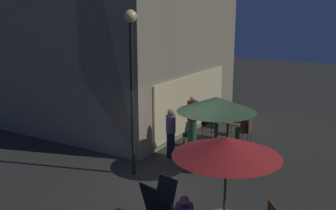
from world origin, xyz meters
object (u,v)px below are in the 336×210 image
object	(u,v)px
cafe_chair_4	(247,130)
patio_umbrella_1	(227,147)
menu_sandwich_board	(159,202)
patron_seated_1	(244,125)
street_lamp_near_corner	(131,60)
patron_seated_2	(210,119)
patron_standing_3	(192,121)
patio_umbrella_0	(216,105)
cafe_chair_0	(242,153)
cafe_chair_1	(187,152)
cafe_chair_5	(235,120)
patron_standing_4	(171,133)
cafe_table_2	(227,125)
cafe_chair_6	(206,123)
cafe_table_0	(215,156)

from	to	relation	value
cafe_chair_4	patio_umbrella_1	bearing A→B (deg)	105.41
menu_sandwich_board	patron_seated_1	size ratio (longest dim) A/B	0.82
menu_sandwich_board	cafe_chair_4	size ratio (longest dim) A/B	1.14
street_lamp_near_corner	cafe_chair_4	world-z (taller)	street_lamp_near_corner
cafe_chair_4	patron_seated_2	xyz separation A→B (m)	(-0.03, 1.45, 0.20)
cafe_chair_4	patron_standing_3	distance (m)	2.05
patio_umbrella_0	patron_seated_1	xyz separation A→B (m)	(2.90, 0.15, -1.37)
patio_umbrella_0	cafe_chair_0	distance (m)	1.70
cafe_chair_1	menu_sandwich_board	bearing A→B (deg)	-95.63
cafe_chair_5	patron_standing_4	world-z (taller)	patron_standing_4
menu_sandwich_board	cafe_chair_5	distance (m)	7.11
patio_umbrella_0	cafe_chair_4	xyz separation A→B (m)	(2.90, 0.02, -1.52)
cafe_table_2	patio_umbrella_0	distance (m)	3.34
menu_sandwich_board	cafe_chair_0	size ratio (longest dim) A/B	1.08
cafe_chair_0	cafe_chair_1	world-z (taller)	cafe_chair_1
menu_sandwich_board	patio_umbrella_0	size ratio (longest dim) A/B	0.44
cafe_chair_4	patron_seated_2	size ratio (longest dim) A/B	0.68
cafe_chair_0	cafe_chair_6	bearing A→B (deg)	-80.72
street_lamp_near_corner	cafe_chair_1	xyz separation A→B (m)	(1.06, -1.18, -2.79)
patio_umbrella_0	patron_standing_4	size ratio (longest dim) A/B	1.40
menu_sandwich_board	cafe_chair_4	bearing A→B (deg)	14.22
cafe_table_0	cafe_chair_4	size ratio (longest dim) A/B	0.84
cafe_chair_0	patron_standing_3	bearing A→B (deg)	-62.23
cafe_chair_1	cafe_chair_0	bearing A→B (deg)	6.02
patio_umbrella_0	patron_seated_1	size ratio (longest dim) A/B	1.89
cafe_chair_1	cafe_chair_5	world-z (taller)	cafe_chair_5
menu_sandwich_board	cafe_chair_0	bearing A→B (deg)	4.46
patron_standing_3	patio_umbrella_1	bearing A→B (deg)	140.60
cafe_table_2	cafe_chair_6	size ratio (longest dim) A/B	0.86
cafe_table_0	cafe_chair_5	size ratio (longest dim) A/B	0.78
cafe_chair_1	patron_standing_4	world-z (taller)	patron_standing_4
cafe_chair_6	patron_seated_2	xyz separation A→B (m)	(0.01, -0.15, 0.18)
patron_seated_2	patron_standing_4	bearing A→B (deg)	-97.72
patio_umbrella_0	cafe_chair_6	world-z (taller)	patio_umbrella_0
cafe_chair_0	patron_seated_1	world-z (taller)	patron_seated_1
patio_umbrella_1	patron_standing_3	bearing A→B (deg)	32.85
menu_sandwich_board	cafe_chair_1	size ratio (longest dim) A/B	1.08
patron_seated_1	patron_standing_3	world-z (taller)	patron_standing_3
cafe_chair_0	cafe_chair_1	distance (m)	1.64
cafe_chair_0	cafe_chair_5	bearing A→B (deg)	-100.07
cafe_chair_6	menu_sandwich_board	bearing A→B (deg)	-76.79
patron_seated_1	patron_seated_2	size ratio (longest dim) A/B	0.94
patio_umbrella_0	patron_standing_3	xyz separation A→B (m)	(1.67, 1.61, -1.14)
cafe_table_0	patio_umbrella_1	world-z (taller)	patio_umbrella_1
cafe_table_0	patio_umbrella_1	xyz separation A→B (m)	(-3.50, -1.73, 1.65)
patio_umbrella_0	patron_seated_1	bearing A→B (deg)	3.00
patio_umbrella_1	cafe_chair_0	bearing A→B (deg)	15.01
cafe_table_0	cafe_chair_1	distance (m)	0.84
cafe_chair_5	cafe_chair_6	distance (m)	1.20
patio_umbrella_0	menu_sandwich_board	bearing A→B (deg)	-178.43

